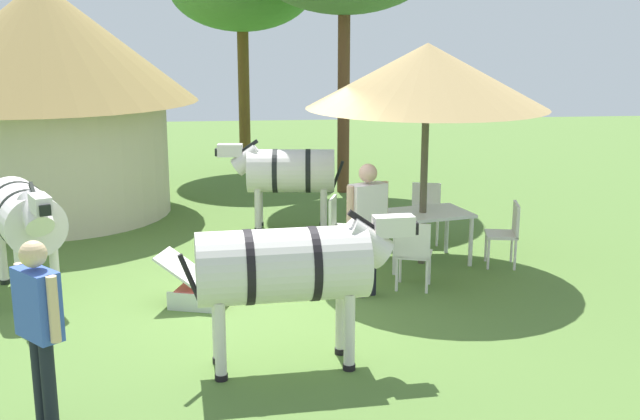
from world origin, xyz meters
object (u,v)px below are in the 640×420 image
Objects in this scene: guest_beside_umbrella at (367,218)px; striped_lounge_chair at (194,284)px; patio_chair_west_end at (340,223)px; zebra_nearest_camera at (24,217)px; zebra_by_umbrella at (288,266)px; zebra_toward_hut at (288,172)px; patio_chair_near_hut at (413,250)px; patio_chair_east_end at (426,208)px; thatched_hut at (47,86)px; standing_watcher at (39,318)px; patio_chair_near_lawn at (508,230)px; patio_dining_table at (423,219)px; shade_umbrella at (427,76)px.

guest_beside_umbrella reaches higher than striped_lounge_chair.
patio_chair_west_end is at bearing 68.74° from guest_beside_umbrella.
zebra_by_umbrella is at bearing 116.04° from zebra_nearest_camera.
striped_lounge_chair is at bearing 164.22° from zebra_toward_hut.
zebra_nearest_camera is at bearing -87.12° from striped_lounge_chair.
patio_chair_near_hut is 0.80m from guest_beside_umbrella.
patio_chair_east_end reaches higher than striped_lounge_chair.
patio_chair_west_end is (-1.44, -0.80, 0.00)m from patio_chair_east_end.
thatched_hut is 3.14× the size of standing_watcher.
zebra_nearest_camera is at bearing -132.92° from zebra_by_umbrella.
patio_chair_near_hut is 1.75m from patio_chair_near_lawn.
patio_chair_east_end is 5.01m from zebra_by_umbrella.
guest_beside_umbrella is 3.47m from zebra_toward_hut.
standing_watcher is 6.83m from zebra_toward_hut.
thatched_hut is at bearing 149.35° from standing_watcher.
patio_chair_east_end and patio_chair_west_end have the same top height.
patio_chair_east_end is 7.04m from standing_watcher.
thatched_hut is 2.57× the size of zebra_nearest_camera.
zebra_toward_hut reaches higher than patio_chair_near_hut.
guest_beside_umbrella reaches higher than patio_chair_west_end.
striped_lounge_chair is at bearing -156.41° from patio_chair_near_hut.
thatched_hut reaches higher than zebra_nearest_camera.
patio_chair_west_end is at bearing 87.77° from patio_chair_near_lawn.
patio_chair_near_hut is at bearing 131.77° from patio_chair_near_lawn.
striped_lounge_chair is at bearing -61.29° from thatched_hut.
patio_dining_table is 0.88× the size of standing_watcher.
shade_umbrella reaches higher than guest_beside_umbrella.
thatched_hut is 2.21× the size of zebra_by_umbrella.
zebra_nearest_camera reaches higher than striped_lounge_chair.
shade_umbrella reaches higher than patio_chair_near_lawn.
thatched_hut is 4.50m from zebra_toward_hut.
zebra_by_umbrella is (-1.71, -2.12, 0.51)m from patio_chair_near_hut.
shade_umbrella is 3.64× the size of patio_chair_west_end.
patio_chair_near_lawn is 0.43× the size of zebra_toward_hut.
thatched_hut is 8.13m from patio_chair_near_lawn.
patio_chair_east_end is 2.78m from guest_beside_umbrella.
patio_chair_east_end is at bearing 74.49° from patio_dining_table.
zebra_toward_hut is (3.41, 2.93, -0.05)m from zebra_nearest_camera.
patio_chair_near_hut is (-0.37, -1.11, -0.13)m from patio_dining_table.
patio_chair_west_end is 0.39× the size of zebra_by_umbrella.
standing_watcher reaches higher than patio_chair_east_end.
guest_beside_umbrella is 4.20m from zebra_nearest_camera.
standing_watcher is (-4.49, -5.40, 0.46)m from patio_chair_east_end.
zebra_nearest_camera is at bearing -164.90° from patio_chair_near_hut.
thatched_hut is 7.39m from patio_chair_near_hut.
zebra_nearest_camera is (-2.06, 0.53, 0.75)m from striped_lounge_chair.
patio_chair_west_end is (4.68, -3.25, -1.73)m from thatched_hut.
standing_watcher reaches higher than patio_dining_table.
patio_chair_west_end is 0.45× the size of zebra_nearest_camera.
patio_chair_near_lawn is 6.36m from zebra_nearest_camera.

